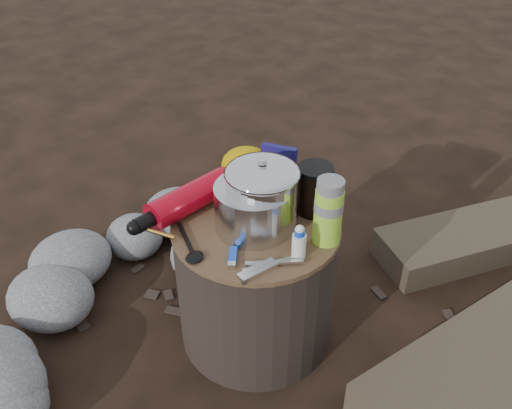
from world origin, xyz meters
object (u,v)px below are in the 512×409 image
Objects in this scene: camping_pot at (262,194)px; thermos at (328,212)px; travel_mug at (314,190)px; stump at (256,281)px; fuel_bottle at (189,199)px.

thermos is (0.17, 0.04, -0.01)m from camping_pot.
thermos is 1.30× the size of travel_mug.
travel_mug is (-0.09, 0.09, -0.02)m from thermos.
fuel_bottle reaches higher than stump.
stump is 0.32m from travel_mug.
fuel_bottle is 2.39× the size of travel_mug.
camping_pot reaches higher than stump.
stump is 1.37× the size of fuel_bottle.
travel_mug is (0.28, 0.19, 0.03)m from fuel_bottle.
camping_pot reaches higher than thermos.
travel_mug is at bearing 56.87° from camping_pot.
fuel_bottle is at bearing -165.52° from thermos.
stump is at bearing -166.11° from thermos.
camping_pot is at bearing 40.72° from stump.
thermos reaches higher than fuel_bottle.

